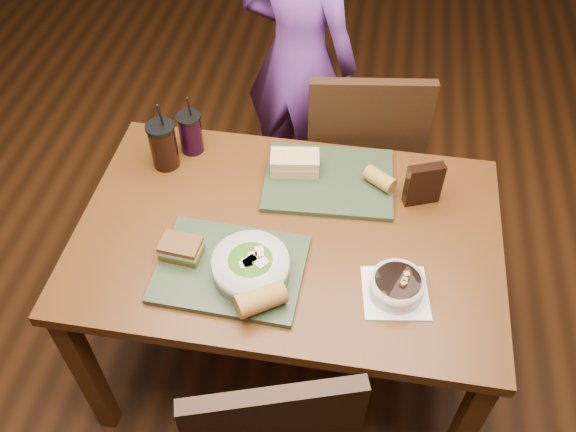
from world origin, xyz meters
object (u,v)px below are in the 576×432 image
object	(u,v)px
dining_table	(288,250)
diner	(299,59)
soup_bowl	(397,286)
cup_berry	(191,133)
chair_far	(364,159)
baguette_far	(380,179)
tray_near	(231,269)
chip_bag	(424,184)
tray_far	(329,180)
salad_bowl	(251,265)
cup_cola	(163,145)
sandwich_far	(295,163)
sandwich_near	(181,249)
baguette_near	(261,299)

from	to	relation	value
dining_table	diner	bearing A→B (deg)	96.83
soup_bowl	cup_berry	size ratio (longest dim) A/B	0.92
chair_far	baguette_far	size ratio (longest dim) A/B	9.53
tray_near	chip_bag	xyz separation A→B (m)	(0.54, 0.37, 0.07)
chair_far	tray_far	xyz separation A→B (m)	(-0.11, -0.36, 0.21)
salad_bowl	baguette_far	distance (m)	0.54
baguette_far	cup_cola	world-z (taller)	cup_cola
dining_table	sandwich_far	world-z (taller)	sandwich_far
diner	tray_near	distance (m)	1.16
baguette_far	cup_berry	xyz separation A→B (m)	(-0.65, 0.09, 0.03)
chip_bag	salad_bowl	bearing A→B (deg)	-162.00
sandwich_near	sandwich_far	bearing A→B (deg)	56.62
baguette_far	cup_berry	size ratio (longest dim) A/B	0.45
salad_bowl	chair_far	bearing A→B (deg)	70.10
sandwich_far	baguette_far	size ratio (longest dim) A/B	1.64
chair_far	cup_cola	xyz separation A→B (m)	(-0.66, -0.36, 0.29)
baguette_near	salad_bowl	bearing A→B (deg)	115.14
baguette_far	tray_near	bearing A→B (deg)	-134.69
diner	soup_bowl	bearing A→B (deg)	126.93
tray_near	sandwich_near	world-z (taller)	sandwich_near
baguette_far	salad_bowl	bearing A→B (deg)	-128.89
cup_berry	salad_bowl	bearing A→B (deg)	-58.23
baguette_near	baguette_far	bearing A→B (deg)	61.14
baguette_far	cup_cola	distance (m)	0.72
tray_near	cup_cola	bearing A→B (deg)	127.88
dining_table	cup_cola	size ratio (longest dim) A/B	5.03
salad_bowl	cup_berry	world-z (taller)	cup_berry
cup_cola	chip_bag	size ratio (longest dim) A/B	1.73
salad_bowl	cup_cola	distance (m)	0.57
diner	soup_bowl	size ratio (longest dim) A/B	6.78
tray_far	tray_near	bearing A→B (deg)	-119.99
tray_near	baguette_near	size ratio (longest dim) A/B	3.09
chair_far	soup_bowl	xyz separation A→B (m)	(0.13, -0.77, 0.24)
baguette_near	chip_bag	distance (m)	0.65
cup_cola	cup_berry	world-z (taller)	cup_cola
baguette_far	cup_cola	xyz separation A→B (m)	(-0.72, 0.00, 0.04)
chair_far	cup_cola	bearing A→B (deg)	-151.51
dining_table	cup_cola	distance (m)	0.54
tray_far	baguette_far	bearing A→B (deg)	-1.68
dining_table	baguette_far	xyz separation A→B (m)	(0.26, 0.23, 0.13)
tray_far	baguette_near	world-z (taller)	baguette_near
sandwich_far	tray_far	bearing A→B (deg)	-9.93
cup_berry	chip_bag	xyz separation A→B (m)	(0.79, -0.12, 0.00)
dining_table	chip_bag	world-z (taller)	chip_bag
salad_bowl	baguette_far	size ratio (longest dim) A/B	2.11
cup_cola	baguette_near	bearing A→B (deg)	-50.62
diner	tray_far	xyz separation A→B (m)	(0.22, -0.75, 0.05)
diner	tray_near	world-z (taller)	diner
dining_table	tray_near	distance (m)	0.25
dining_table	baguette_near	xyz separation A→B (m)	(-0.03, -0.29, 0.14)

